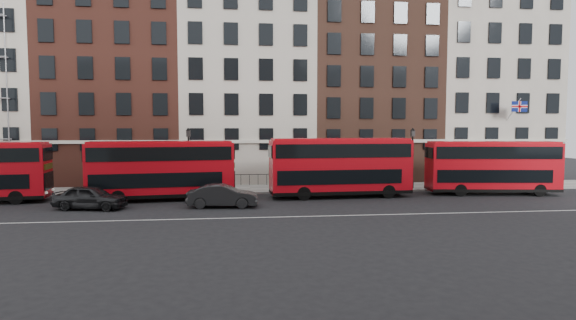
{
  "coord_description": "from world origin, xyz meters",
  "views": [
    {
      "loc": [
        -1.23,
        -28.96,
        5.39
      ],
      "look_at": [
        2.72,
        5.0,
        3.0
      ],
      "focal_mm": 28.0,
      "sensor_mm": 36.0,
      "label": 1
    }
  ],
  "objects": [
    {
      "name": "building_terrace",
      "position": [
        -0.31,
        17.88,
        10.24
      ],
      "size": [
        64.0,
        11.95,
        22.0
      ],
      "color": "#B8AF9F",
      "rests_on": "ground"
    },
    {
      "name": "bus_c",
      "position": [
        6.86,
        5.44,
        2.49
      ],
      "size": [
        11.16,
        3.14,
        4.64
      ],
      "rotation": [
        0.0,
        0.0,
        0.04
      ],
      "color": "red",
      "rests_on": "ground"
    },
    {
      "name": "kerb",
      "position": [
        0.0,
        8.0,
        0.08
      ],
      "size": [
        80.0,
        0.3,
        0.16
      ],
      "primitive_type": "cube",
      "color": "gray",
      "rests_on": "ground"
    },
    {
      "name": "car_front",
      "position": [
        -2.16,
        1.9,
        0.79
      ],
      "size": [
        4.89,
        2.01,
        1.58
      ],
      "primitive_type": "imported",
      "rotation": [
        0.0,
        0.0,
        1.5
      ],
      "color": "#242527",
      "rests_on": "ground"
    },
    {
      "name": "bus_b",
      "position": [
        -6.79,
        5.43,
        2.39
      ],
      "size": [
        10.84,
        3.8,
        4.46
      ],
      "rotation": [
        0.0,
        0.0,
        0.12
      ],
      "color": "red",
      "rests_on": "ground"
    },
    {
      "name": "iron_railings",
      "position": [
        0.0,
        12.7,
        0.65
      ],
      "size": [
        6.6,
        0.06,
        1.0
      ],
      "primitive_type": null,
      "color": "black",
      "rests_on": "pavement"
    },
    {
      "name": "ground",
      "position": [
        0.0,
        0.0,
        0.0
      ],
      "size": [
        120.0,
        120.0,
        0.0
      ],
      "primitive_type": "plane",
      "color": "black",
      "rests_on": "ground"
    },
    {
      "name": "traffic_light",
      "position": [
        21.69,
        8.1,
        2.45
      ],
      "size": [
        0.25,
        0.45,
        3.27
      ],
      "color": "black",
      "rests_on": "pavement"
    },
    {
      "name": "lamp_post_left",
      "position": [
        -5.12,
        8.69,
        3.08
      ],
      "size": [
        0.44,
        0.44,
        5.33
      ],
      "color": "black",
      "rests_on": "pavement"
    },
    {
      "name": "road_centre_line",
      "position": [
        0.0,
        -2.0,
        0.01
      ],
      "size": [
        70.0,
        0.12,
        0.01
      ],
      "primitive_type": "cube",
      "color": "white",
      "rests_on": "ground"
    },
    {
      "name": "pavement",
      "position": [
        0.0,
        10.5,
        0.07
      ],
      "size": [
        80.0,
        5.0,
        0.15
      ],
      "primitive_type": "cube",
      "color": "gray",
      "rests_on": "ground"
    },
    {
      "name": "lamp_post_right",
      "position": [
        14.08,
        8.62,
        3.08
      ],
      "size": [
        0.44,
        0.44,
        5.33
      ],
      "color": "black",
      "rests_on": "pavement"
    },
    {
      "name": "bus_d",
      "position": [
        19.57,
        5.44,
        2.34
      ],
      "size": [
        10.6,
        3.78,
        4.36
      ],
      "rotation": [
        0.0,
        0.0,
        -0.13
      ],
      "color": "red",
      "rests_on": "ground"
    },
    {
      "name": "car_rear",
      "position": [
        -10.94,
        2.13,
        0.81
      ],
      "size": [
        5.07,
        2.86,
        1.63
      ],
      "primitive_type": "imported",
      "rotation": [
        0.0,
        0.0,
        1.36
      ],
      "color": "black",
      "rests_on": "ground"
    }
  ]
}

